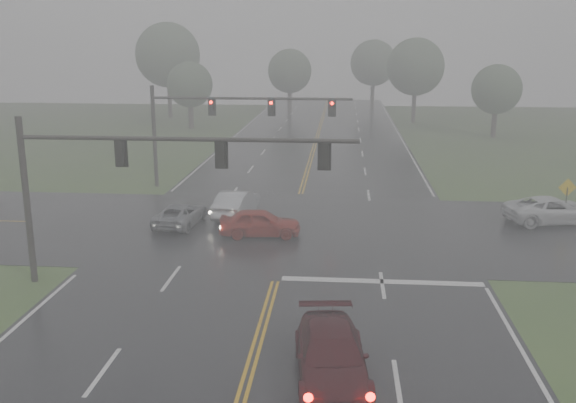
# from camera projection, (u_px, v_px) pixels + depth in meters

# --- Properties ---
(main_road) EXTENTS (18.00, 160.00, 0.02)m
(main_road) POSITION_uv_depth(u_px,v_px,m) (288.00, 239.00, 32.92)
(main_road) COLOR black
(main_road) RESTS_ON ground
(cross_street) EXTENTS (120.00, 14.00, 0.02)m
(cross_street) POSITION_uv_depth(u_px,v_px,m) (291.00, 228.00, 34.85)
(cross_street) COLOR black
(cross_street) RESTS_ON ground
(stop_bar) EXTENTS (8.50, 0.50, 0.01)m
(stop_bar) POSITION_uv_depth(u_px,v_px,m) (382.00, 282.00, 27.13)
(stop_bar) COLOR silver
(stop_bar) RESTS_ON ground
(sedan_maroon) EXTENTS (2.64, 5.38, 1.50)m
(sedan_maroon) POSITION_uv_depth(u_px,v_px,m) (331.00, 379.00, 19.35)
(sedan_maroon) COLOR #370A0E
(sedan_maroon) RESTS_ON ground
(sedan_red) EXTENTS (4.34, 2.06, 1.43)m
(sedan_red) POSITION_uv_depth(u_px,v_px,m) (260.00, 236.00, 33.47)
(sedan_red) COLOR maroon
(sedan_red) RESTS_ON ground
(sedan_silver) EXTENTS (2.20, 4.80, 1.53)m
(sedan_silver) POSITION_uv_depth(u_px,v_px,m) (237.00, 216.00, 37.23)
(sedan_silver) COLOR #A5A8AC
(sedan_silver) RESTS_ON ground
(car_grey) EXTENTS (2.45, 4.55, 1.22)m
(car_grey) POSITION_uv_depth(u_px,v_px,m) (181.00, 225.00, 35.44)
(car_grey) COLOR slate
(car_grey) RESTS_ON ground
(pickup_white) EXTENTS (5.65, 3.48, 1.46)m
(pickup_white) POSITION_uv_depth(u_px,v_px,m) (551.00, 223.00, 35.90)
(pickup_white) COLOR silver
(pickup_white) RESTS_ON ground
(signal_gantry_near) EXTENTS (13.72, 0.31, 7.00)m
(signal_gantry_near) POSITION_uv_depth(u_px,v_px,m) (126.00, 169.00, 25.68)
(signal_gantry_near) COLOR black
(signal_gantry_near) RESTS_ON ground
(signal_gantry_far) EXTENTS (13.65, 0.35, 6.98)m
(signal_gantry_far) POSITION_uv_depth(u_px,v_px,m) (215.00, 116.00, 43.33)
(signal_gantry_far) COLOR black
(signal_gantry_far) RESTS_ON ground
(sign_diamond_east) EXTENTS (1.02, 0.18, 2.47)m
(sign_diamond_east) POSITION_uv_depth(u_px,v_px,m) (567.00, 193.00, 35.84)
(sign_diamond_east) COLOR black
(sign_diamond_east) RESTS_ON ground
(tree_nw_a) EXTENTS (5.20, 5.20, 7.63)m
(tree_nw_a) POSITION_uv_depth(u_px,v_px,m) (190.00, 85.00, 72.90)
(tree_nw_a) COLOR #30251F
(tree_nw_a) RESTS_ON ground
(tree_ne_a) EXTENTS (7.01, 7.01, 10.29)m
(tree_ne_a) POSITION_uv_depth(u_px,v_px,m) (416.00, 67.00, 78.22)
(tree_ne_a) COLOR #30251F
(tree_ne_a) RESTS_ON ground
(tree_n_mid) EXTENTS (6.01, 6.01, 8.83)m
(tree_n_mid) POSITION_uv_depth(u_px,v_px,m) (290.00, 71.00, 87.83)
(tree_n_mid) COLOR #30251F
(tree_n_mid) RESTS_ON ground
(tree_e_near) EXTENTS (5.15, 5.15, 7.57)m
(tree_e_near) POSITION_uv_depth(u_px,v_px,m) (496.00, 89.00, 66.54)
(tree_e_near) COLOR #30251F
(tree_e_near) RESTS_ON ground
(tree_nw_b) EXTENTS (8.34, 8.34, 12.25)m
(tree_nw_b) POSITION_uv_depth(u_px,v_px,m) (168.00, 55.00, 83.05)
(tree_nw_b) COLOR #30251F
(tree_nw_b) RESTS_ON ground
(tree_n_far) EXTENTS (6.85, 6.85, 10.06)m
(tree_n_far) POSITION_uv_depth(u_px,v_px,m) (373.00, 63.00, 95.90)
(tree_n_far) COLOR #30251F
(tree_n_far) RESTS_ON ground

